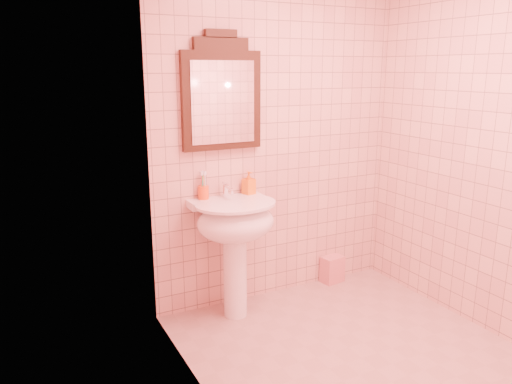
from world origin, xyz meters
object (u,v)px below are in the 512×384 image
soap_dispenser (249,183)px  pedestal_sink (235,230)px  toothbrush_cup (203,192)px  mirror (222,95)px  towel (332,269)px

soap_dispenser → pedestal_sink: bearing=-152.6°
pedestal_sink → soap_dispenser: (0.19, 0.17, 0.29)m
toothbrush_cup → soap_dispenser: 0.35m
pedestal_sink → toothbrush_cup: toothbrush_cup is taller
soap_dispenser → toothbrush_cup: bearing=163.6°
mirror → towel: 1.77m
toothbrush_cup → soap_dispenser: bearing=-2.5°
soap_dispenser → towel: 1.15m
mirror → toothbrush_cup: mirror is taller
pedestal_sink → towel: bearing=9.8°
mirror → towel: bearing=-1.9°
pedestal_sink → soap_dispenser: bearing=41.3°
towel → pedestal_sink: bearing=-170.2°
toothbrush_cup → soap_dispenser: (0.35, -0.02, 0.03)m
toothbrush_cup → pedestal_sink: bearing=-48.7°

